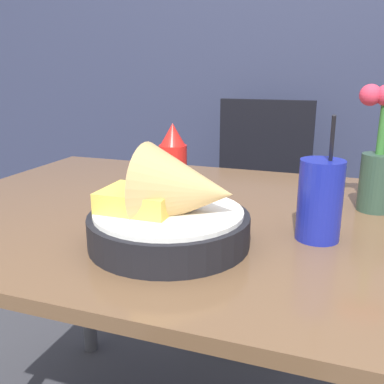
% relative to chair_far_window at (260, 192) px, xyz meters
% --- Properties ---
extents(wall_window, '(7.00, 0.06, 2.60)m').
position_rel_chair_far_window_xyz_m(wall_window, '(0.03, 0.33, 0.76)').
color(wall_window, '#2D334C').
rests_on(wall_window, ground_plane).
extents(dining_table, '(1.25, 0.86, 0.75)m').
position_rel_chair_far_window_xyz_m(dining_table, '(0.03, -0.90, 0.11)').
color(dining_table, brown).
rests_on(dining_table, ground_plane).
extents(chair_far_window, '(0.40, 0.40, 0.92)m').
position_rel_chair_far_window_xyz_m(chair_far_window, '(0.00, 0.00, 0.00)').
color(chair_far_window, black).
rests_on(chair_far_window, ground_plane).
extents(food_basket, '(0.29, 0.29, 0.18)m').
position_rel_chair_far_window_xyz_m(food_basket, '(0.05, -1.09, 0.27)').
color(food_basket, black).
rests_on(food_basket, dining_table).
extents(ketchup_bottle, '(0.06, 0.06, 0.19)m').
position_rel_chair_far_window_xyz_m(ketchup_bottle, '(-0.04, -0.88, 0.29)').
color(ketchup_bottle, red).
rests_on(ketchup_bottle, dining_table).
extents(drink_cup, '(0.08, 0.08, 0.23)m').
position_rel_chair_far_window_xyz_m(drink_cup, '(0.28, -0.97, 0.27)').
color(drink_cup, '#192399').
rests_on(drink_cup, dining_table).
extents(flower_vase, '(0.11, 0.07, 0.27)m').
position_rel_chair_far_window_xyz_m(flower_vase, '(0.39, -0.76, 0.32)').
color(flower_vase, '#2D4738').
rests_on(flower_vase, dining_table).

